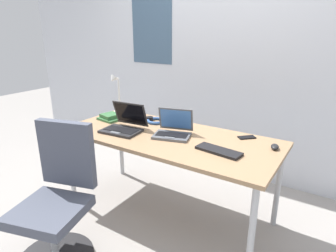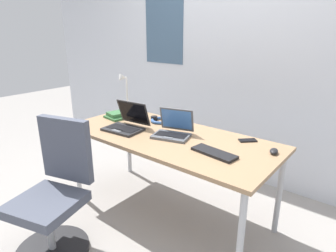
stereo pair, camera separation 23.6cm
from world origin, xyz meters
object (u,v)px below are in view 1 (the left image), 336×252
object	(u,v)px
laptop_back_right	(173,130)
cell_phone	(247,137)
external_keyboard	(219,151)
laptop_far_corner	(124,125)
desk_lamp	(117,94)
book_stack	(110,117)
computer_mouse	(275,147)
headphones	(156,121)
office_chair	(57,207)
pill_bottle	(172,120)

from	to	relation	value
laptop_back_right	cell_phone	size ratio (longest dim) A/B	2.55
external_keyboard	laptop_far_corner	bearing A→B (deg)	-171.68
desk_lamp	external_keyboard	xyz separation A→B (m)	(1.29, -0.37, -0.19)
book_stack	desk_lamp	bearing A→B (deg)	114.34
external_keyboard	book_stack	bearing A→B (deg)	-179.90
computer_mouse	book_stack	bearing A→B (deg)	170.45
headphones	book_stack	xyz separation A→B (m)	(-0.42, -0.18, 0.01)
computer_mouse	headphones	world-z (taller)	headphones
book_stack	office_chair	bearing A→B (deg)	-69.84
office_chair	cell_phone	bearing A→B (deg)	50.50
computer_mouse	book_stack	size ratio (longest dim) A/B	0.43
cell_phone	office_chair	world-z (taller)	office_chair
office_chair	external_keyboard	bearing A→B (deg)	41.17
laptop_back_right	computer_mouse	xyz separation A→B (m)	(0.77, 0.17, -0.03)
computer_mouse	office_chair	size ratio (longest dim) A/B	0.10
desk_lamp	computer_mouse	bearing A→B (deg)	-3.32
desk_lamp	cell_phone	bearing A→B (deg)	0.61
external_keyboard	office_chair	bearing A→B (deg)	-131.53
desk_lamp	laptop_far_corner	world-z (taller)	desk_lamp
computer_mouse	book_stack	distance (m)	1.51
desk_lamp	pill_bottle	distance (m)	0.69
computer_mouse	pill_bottle	world-z (taller)	pill_bottle
computer_mouse	book_stack	world-z (taller)	book_stack
external_keyboard	cell_phone	size ratio (longest dim) A/B	2.43
desk_lamp	laptop_back_right	size ratio (longest dim) A/B	1.16
laptop_far_corner	headphones	xyz separation A→B (m)	(0.10, 0.34, -0.03)
pill_bottle	book_stack	bearing A→B (deg)	-160.45
laptop_far_corner	computer_mouse	xyz separation A→B (m)	(1.19, 0.29, -0.03)
desk_lamp	laptop_far_corner	xyz separation A→B (m)	(0.42, -0.38, -0.15)
computer_mouse	headphones	size ratio (longest dim) A/B	0.45
headphones	pill_bottle	size ratio (longest dim) A/B	2.71
external_keyboard	cell_phone	world-z (taller)	external_keyboard
computer_mouse	laptop_back_right	bearing A→B (deg)	177.94
desk_lamp	computer_mouse	distance (m)	1.62
laptop_far_corner	office_chair	size ratio (longest dim) A/B	0.36
desk_lamp	headphones	world-z (taller)	desk_lamp
headphones	cell_phone	bearing A→B (deg)	3.87
desk_lamp	external_keyboard	bearing A→B (deg)	-15.97
book_stack	office_chair	size ratio (longest dim) A/B	0.23
laptop_back_right	computer_mouse	size ratio (longest dim) A/B	3.61
laptop_far_corner	office_chair	world-z (taller)	laptop_far_corner
desk_lamp	pill_bottle	world-z (taller)	desk_lamp
cell_phone	desk_lamp	bearing A→B (deg)	-134.75
laptop_far_corner	desk_lamp	bearing A→B (deg)	137.58
desk_lamp	book_stack	distance (m)	0.30
laptop_far_corner	external_keyboard	bearing A→B (deg)	1.03
cell_phone	headphones	xyz separation A→B (m)	(-0.85, -0.06, 0.01)
laptop_back_right	office_chair	distance (m)	1.03
pill_bottle	external_keyboard	bearing A→B (deg)	-30.18
external_keyboard	desk_lamp	bearing A→B (deg)	171.33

